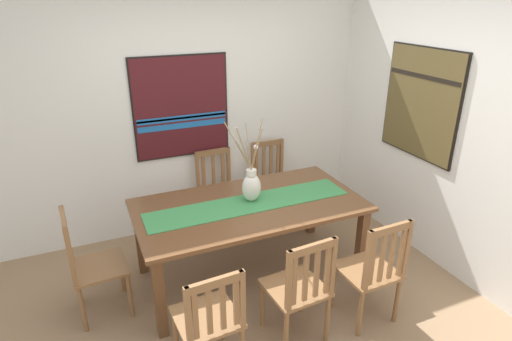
# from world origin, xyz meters

# --- Properties ---
(ground_plane) EXTENTS (6.40, 6.40, 0.03)m
(ground_plane) POSITION_xyz_m (0.00, 0.00, -0.01)
(ground_plane) COLOR #8E7051
(wall_back) EXTENTS (6.40, 0.12, 2.70)m
(wall_back) POSITION_xyz_m (0.00, 1.86, 1.35)
(wall_back) COLOR silver
(wall_back) RESTS_ON ground_plane
(wall_side) EXTENTS (0.12, 6.40, 2.70)m
(wall_side) POSITION_xyz_m (1.86, 0.00, 1.35)
(wall_side) COLOR silver
(wall_side) RESTS_ON ground_plane
(dining_table) EXTENTS (1.99, 1.05, 0.75)m
(dining_table) POSITION_xyz_m (0.05, 0.65, 0.65)
(dining_table) COLOR brown
(dining_table) RESTS_ON ground_plane
(table_runner) EXTENTS (1.83, 0.36, 0.01)m
(table_runner) POSITION_xyz_m (0.05, 0.65, 0.75)
(table_runner) COLOR #388447
(table_runner) RESTS_ON dining_table
(centerpiece_vase) EXTENTS (0.33, 0.16, 0.77)m
(centerpiece_vase) POSITION_xyz_m (0.09, 0.70, 0.90)
(centerpiece_vase) COLOR silver
(centerpiece_vase) RESTS_ON dining_table
(chair_0) EXTENTS (0.43, 0.43, 0.90)m
(chair_0) POSITION_xyz_m (0.06, 1.57, 0.46)
(chair_0) COLOR brown
(chair_0) RESTS_ON ground_plane
(chair_1) EXTENTS (0.45, 0.45, 0.92)m
(chair_1) POSITION_xyz_m (0.08, -0.24, 0.47)
(chair_1) COLOR brown
(chair_1) RESTS_ON ground_plane
(chair_2) EXTENTS (0.42, 0.42, 0.92)m
(chair_2) POSITION_xyz_m (0.70, 1.55, 0.47)
(chair_2) COLOR brown
(chair_2) RESTS_ON ground_plane
(chair_3) EXTENTS (0.45, 0.45, 0.88)m
(chair_3) POSITION_xyz_m (-0.62, -0.27, 0.46)
(chair_3) COLOR brown
(chair_3) RESTS_ON ground_plane
(chair_4) EXTENTS (0.43, 0.43, 0.94)m
(chair_4) POSITION_xyz_m (0.70, -0.28, 0.48)
(chair_4) COLOR brown
(chair_4) RESTS_ON ground_plane
(chair_5) EXTENTS (0.44, 0.44, 0.94)m
(chair_5) POSITION_xyz_m (-1.31, 0.67, 0.48)
(chair_5) COLOR brown
(chair_5) RESTS_ON ground_plane
(painting_on_back_wall) EXTENTS (0.99, 0.05, 1.05)m
(painting_on_back_wall) POSITION_xyz_m (-0.23, 1.79, 1.37)
(painting_on_back_wall) COLOR black
(painting_on_side_wall) EXTENTS (0.05, 0.93, 1.05)m
(painting_on_side_wall) POSITION_xyz_m (1.79, 0.58, 1.49)
(painting_on_side_wall) COLOR black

